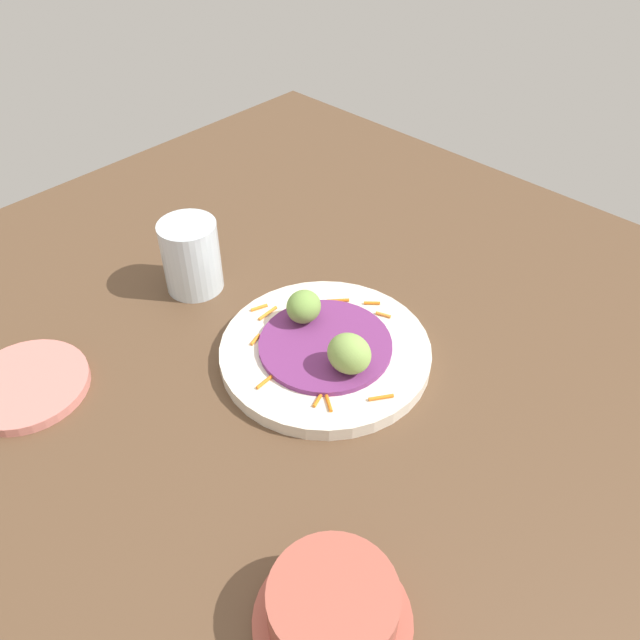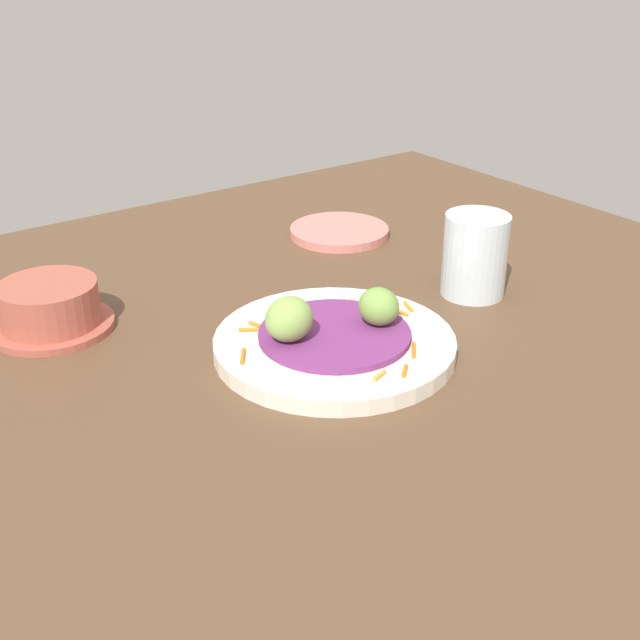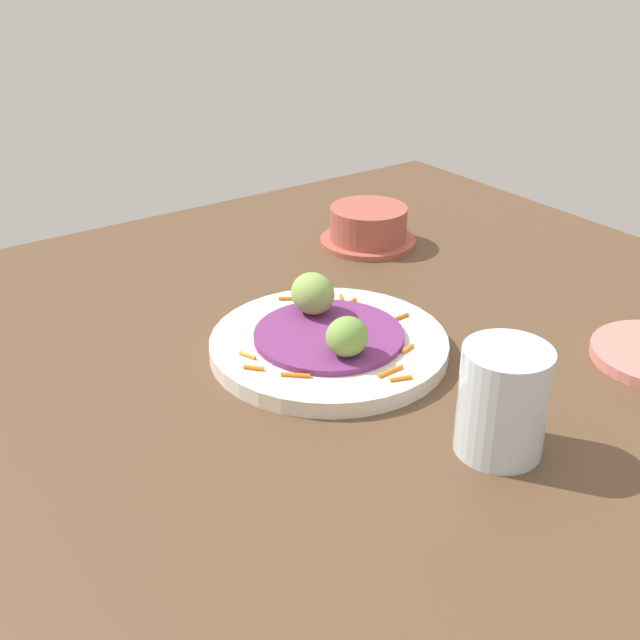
# 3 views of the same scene
# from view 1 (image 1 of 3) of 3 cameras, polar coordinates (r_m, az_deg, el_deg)

# --- Properties ---
(table_surface) EXTENTS (1.10, 1.10, 0.02)m
(table_surface) POSITION_cam_1_polar(r_m,az_deg,el_deg) (0.80, -2.72, -2.19)
(table_surface) COLOR brown
(table_surface) RESTS_ON ground
(main_plate) EXTENTS (0.25, 0.25, 0.02)m
(main_plate) POSITION_cam_1_polar(r_m,az_deg,el_deg) (0.76, 0.47, -2.86)
(main_plate) COLOR silver
(main_plate) RESTS_ON table_surface
(cabbage_bed) EXTENTS (0.16, 0.16, 0.01)m
(cabbage_bed) POSITION_cam_1_polar(r_m,az_deg,el_deg) (0.75, 0.48, -2.21)
(cabbage_bed) COLOR #702D6B
(cabbage_bed) RESTS_ON main_plate
(carrot_garnish) EXTENTS (0.21, 0.22, 0.00)m
(carrot_garnish) POSITION_cam_1_polar(r_m,az_deg,el_deg) (0.75, -0.46, -2.33)
(carrot_garnish) COLOR orange
(carrot_garnish) RESTS_ON main_plate
(guac_scoop_left) EXTENTS (0.05, 0.05, 0.04)m
(guac_scoop_left) POSITION_cam_1_polar(r_m,az_deg,el_deg) (0.77, -1.46, 1.20)
(guac_scoop_left) COLOR #759E47
(guac_scoop_left) RESTS_ON cabbage_bed
(guac_scoop_center) EXTENTS (0.05, 0.06, 0.05)m
(guac_scoop_center) POSITION_cam_1_polar(r_m,az_deg,el_deg) (0.71, 2.61, -3.01)
(guac_scoop_center) COLOR #84A851
(guac_scoop_center) RESTS_ON cabbage_bed
(side_plate_small) EXTENTS (0.14, 0.14, 0.01)m
(side_plate_small) POSITION_cam_1_polar(r_m,az_deg,el_deg) (0.80, -24.67, -5.29)
(side_plate_small) COLOR tan
(side_plate_small) RESTS_ON table_surface
(terracotta_bowl) EXTENTS (0.13, 0.13, 0.05)m
(terracotta_bowl) POSITION_cam_1_polar(r_m,az_deg,el_deg) (0.57, 1.16, -24.35)
(terracotta_bowl) COLOR #A85142
(terracotta_bowl) RESTS_ON table_surface
(water_glass) EXTENTS (0.08, 0.08, 0.10)m
(water_glass) POSITION_cam_1_polar(r_m,az_deg,el_deg) (0.86, -11.39, 5.58)
(water_glass) COLOR silver
(water_glass) RESTS_ON table_surface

